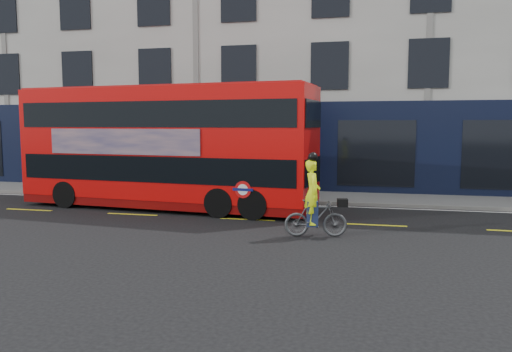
% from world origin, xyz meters
% --- Properties ---
extents(ground, '(120.00, 120.00, 0.00)m').
position_xyz_m(ground, '(0.00, 0.00, 0.00)').
color(ground, black).
rests_on(ground, ground).
extents(pavement, '(60.00, 3.00, 0.12)m').
position_xyz_m(pavement, '(0.00, 6.50, 0.06)').
color(pavement, slate).
rests_on(pavement, ground).
extents(kerb, '(60.00, 0.12, 0.13)m').
position_xyz_m(kerb, '(0.00, 5.00, 0.07)').
color(kerb, slate).
rests_on(kerb, ground).
extents(building_terrace, '(50.00, 10.07, 15.00)m').
position_xyz_m(building_terrace, '(0.00, 12.94, 7.49)').
color(building_terrace, beige).
rests_on(building_terrace, ground).
extents(road_edge_line, '(58.00, 0.10, 0.01)m').
position_xyz_m(road_edge_line, '(0.00, 4.70, 0.00)').
color(road_edge_line, silver).
rests_on(road_edge_line, ground).
extents(lane_dashes, '(58.00, 0.12, 0.01)m').
position_xyz_m(lane_dashes, '(0.00, 1.50, 0.00)').
color(lane_dashes, yellow).
rests_on(lane_dashes, ground).
extents(bus, '(10.97, 3.50, 4.35)m').
position_xyz_m(bus, '(0.65, 2.96, 2.23)').
color(bus, red).
rests_on(bus, ground).
extents(cyclist, '(1.74, 0.78, 2.29)m').
position_xyz_m(cyclist, '(6.36, -0.46, 0.77)').
color(cyclist, '#4B4E50').
rests_on(cyclist, ground).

